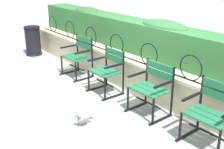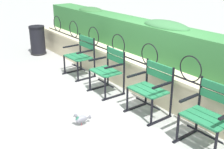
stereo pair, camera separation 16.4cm
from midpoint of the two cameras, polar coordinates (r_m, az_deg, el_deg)
The scene contains 10 objects.
ground_plane at distance 5.10m, azimuth -0.33°, elevation -6.12°, with size 60.00×60.00×0.00m, color #9E9E99.
stone_wall at distance 5.50m, azimuth 7.18°, elevation -0.65°, with size 8.46×0.41×0.62m.
iron_arch_fence at distance 5.45m, azimuth 5.26°, elevation 4.63°, with size 7.90×0.02×0.42m.
hedge_row at distance 5.60m, azimuth 11.21°, elevation 6.45°, with size 8.29×0.57×0.75m.
park_chair_leftmost at distance 6.37m, azimuth -5.45°, elevation 3.88°, with size 0.62×0.54×0.88m.
park_chair_centre_left at distance 5.46m, azimuth 0.21°, elevation 0.96°, with size 0.57×0.53×0.85m.
park_chair_centre_right at distance 4.71m, azimuth 8.85°, elevation -2.58°, with size 0.62×0.53×0.85m.
park_chair_rightmost at distance 4.08m, azimuth 19.96°, elevation -7.41°, with size 0.64×0.53×0.88m.
pigeon_near_chairs at distance 4.47m, azimuth -4.99°, elevation -8.73°, with size 0.12×0.29×0.22m.
trash_bin at distance 8.19m, azimuth -13.97°, elevation 6.50°, with size 0.44×0.44×0.78m.
Camera 2 is at (3.73, -2.62, 2.31)m, focal length 46.12 mm.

